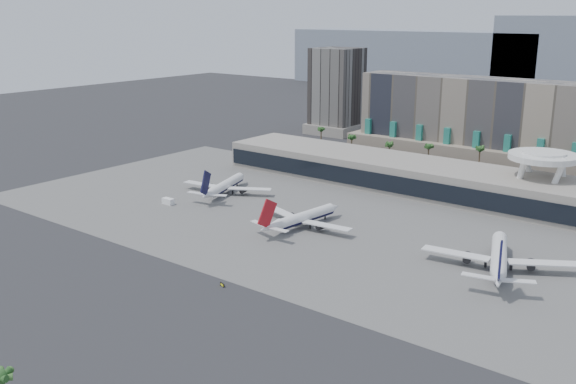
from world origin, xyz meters
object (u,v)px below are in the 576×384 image
Objects in this scene: airliner_centre at (302,218)px; service_vehicle_a at (168,201)px; airliner_right at (499,257)px; taxiway_sign at (222,285)px; airliner_left at (225,186)px; service_vehicle_b at (309,222)px.

service_vehicle_a is (-58.25, -9.97, -2.33)m from airliner_centre.
airliner_right is 21.43× the size of taxiway_sign.
taxiway_sign is (-55.72, -58.14, -3.57)m from airliner_right.
airliner_left is 0.97× the size of airliner_centre.
airliner_left is at bearing 155.43° from airliner_right.
airliner_right is at bearing 66.00° from taxiway_sign.
service_vehicle_a is 59.93m from service_vehicle_b.
service_vehicle_a is at bearing -163.80° from airliner_centre.
service_vehicle_a is (-126.59, -14.11, -2.84)m from airliner_right.
airliner_centre is 10.72× the size of service_vehicle_b.
airliner_centre is 8.22× the size of service_vehicle_a.
service_vehicle_b is (58.24, 14.11, -0.23)m from service_vehicle_a.
service_vehicle_a is 83.44m from taxiway_sign.
service_vehicle_b is at bearing 96.56° from airliner_centre.
airliner_left is at bearing 166.63° from service_vehicle_b.
airliner_centre is 68.48m from airliner_right.
airliner_centre reaches higher than service_vehicle_b.
service_vehicle_b is at bearing -29.80° from airliner_left.
service_vehicle_a is (-7.26, -24.73, -2.35)m from airliner_left.
airliner_right reaches higher than service_vehicle_a.
taxiway_sign is at bearing -79.35° from service_vehicle_b.
service_vehicle_a is 1.30× the size of service_vehicle_b.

